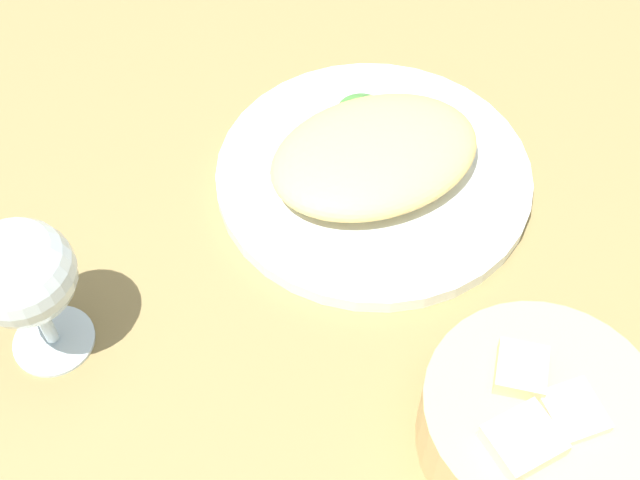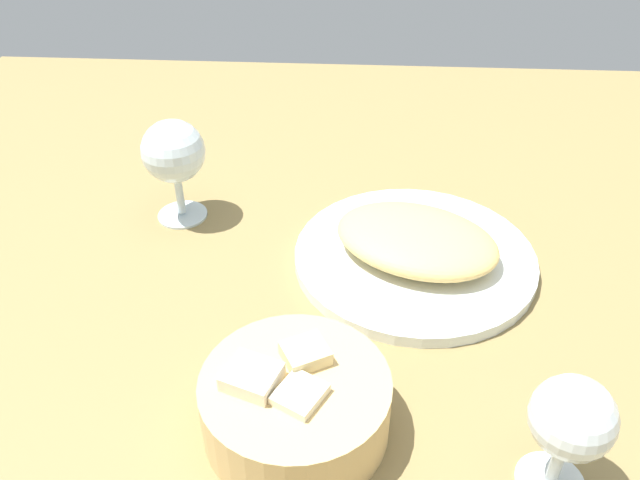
# 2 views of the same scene
# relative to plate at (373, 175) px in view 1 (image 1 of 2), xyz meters

# --- Properties ---
(ground_plane) EXTENTS (1.40, 1.40, 0.02)m
(ground_plane) POSITION_rel_plate_xyz_m (0.08, 0.09, -0.02)
(ground_plane) COLOR olive
(plate) EXTENTS (0.28, 0.28, 0.01)m
(plate) POSITION_rel_plate_xyz_m (0.00, 0.00, 0.00)
(plate) COLOR white
(plate) RESTS_ON ground_plane
(omelette) EXTENTS (0.23, 0.20, 0.04)m
(omelette) POSITION_rel_plate_xyz_m (-0.00, 0.00, 0.03)
(omelette) COLOR #E2BB6A
(omelette) RESTS_ON plate
(lettuce_garnish) EXTENTS (0.05, 0.05, 0.02)m
(lettuce_garnish) POSITION_rel_plate_xyz_m (-0.05, -0.06, 0.02)
(lettuce_garnish) COLOR #478A38
(lettuce_garnish) RESTS_ON plate
(bread_basket) EXTENTS (0.16, 0.16, 0.07)m
(bread_basket) POSITION_rel_plate_xyz_m (0.12, 0.24, 0.02)
(bread_basket) COLOR #DAB473
(bread_basket) RESTS_ON ground_plane
(wine_glass_near) EXTENTS (0.08, 0.08, 0.13)m
(wine_glass_near) POSITION_rel_plate_xyz_m (0.29, -0.08, 0.08)
(wine_glass_near) COLOR silver
(wine_glass_near) RESTS_ON ground_plane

